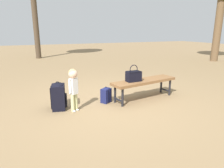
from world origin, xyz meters
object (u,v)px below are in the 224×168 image
Objects in this scene: park_bench at (144,82)px; backpack_large at (59,95)px; backpack_small at (106,95)px; child_standing at (73,84)px; handbag at (134,76)px.

backpack_large is at bearing -4.12° from park_bench.
park_bench is 0.92m from backpack_small.
backpack_large is (0.25, -0.24, -0.27)m from child_standing.
park_bench is 1.90m from backpack_large.
child_standing reaches higher than backpack_large.
backpack_small is at bearing -13.47° from handbag.
backpack_small is at bearing -7.48° from park_bench.
handbag is at bearing 166.53° from backpack_small.
backpack_small is (0.89, -0.12, -0.21)m from park_bench.
child_standing reaches higher than handbag.
child_standing is (1.64, 0.10, 0.16)m from park_bench.
handbag reaches higher than backpack_small.
park_bench is 4.47× the size of handbag.
handbag is at bearing 4.87° from park_bench.
backpack_small is (-1.00, 0.02, -0.11)m from backpack_large.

